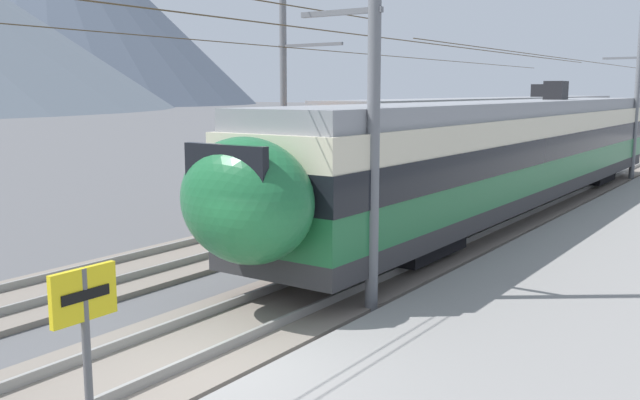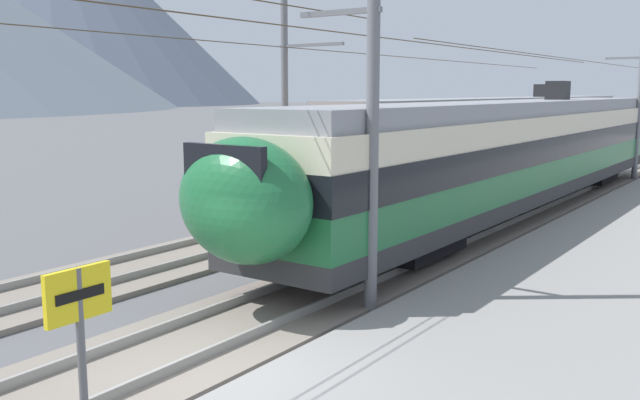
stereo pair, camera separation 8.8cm
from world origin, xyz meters
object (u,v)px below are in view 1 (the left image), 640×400
object	(u,v)px
catenary_mast_mid	(370,85)
catenary_mast_far_side	(287,92)
train_far_track	(504,130)
platform_sign	(86,332)
train_near_platform	(512,150)
catenary_mast_east	(635,87)

from	to	relation	value
catenary_mast_mid	catenary_mast_far_side	world-z (taller)	catenary_mast_mid
train_far_track	platform_sign	distance (m)	31.13
train_near_platform	catenary_mast_far_side	bearing A→B (deg)	118.17
train_near_platform	catenary_mast_far_side	distance (m)	7.77
train_far_track	platform_sign	world-z (taller)	train_far_track
train_near_platform	catenary_mast_east	xyz separation A→B (m)	(12.32, -1.36, 2.11)
train_near_platform	catenary_mast_mid	bearing A→B (deg)	-173.24
train_far_track	platform_sign	bearing A→B (deg)	-166.78
train_far_track	catenary_mast_east	xyz separation A→B (m)	(0.64, -5.91, 2.11)
catenary_mast_mid	catenary_mast_far_side	size ratio (longest dim) A/B	1.00
catenary_mast_mid	platform_sign	xyz separation A→B (m)	(-7.13, -1.21, -2.32)
train_near_platform	train_far_track	size ratio (longest dim) A/B	0.85
train_far_track	catenary_mast_mid	world-z (taller)	catenary_mast_mid
catenary_mast_mid	catenary_mast_far_side	xyz separation A→B (m)	(7.93, 8.00, -0.14)
train_far_track	platform_sign	xyz separation A→B (m)	(-30.30, -7.12, -0.27)
train_near_platform	catenary_mast_east	world-z (taller)	catenary_mast_east
catenary_mast_east	platform_sign	world-z (taller)	catenary_mast_east
train_near_platform	platform_sign	xyz separation A→B (m)	(-18.62, -2.57, -0.27)
train_near_platform	catenary_mast_east	bearing A→B (deg)	-6.31
catenary_mast_far_side	catenary_mast_east	bearing A→B (deg)	-26.74
catenary_mast_east	platform_sign	distance (m)	31.06
train_near_platform	catenary_mast_mid	size ratio (longest dim) A/B	0.73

